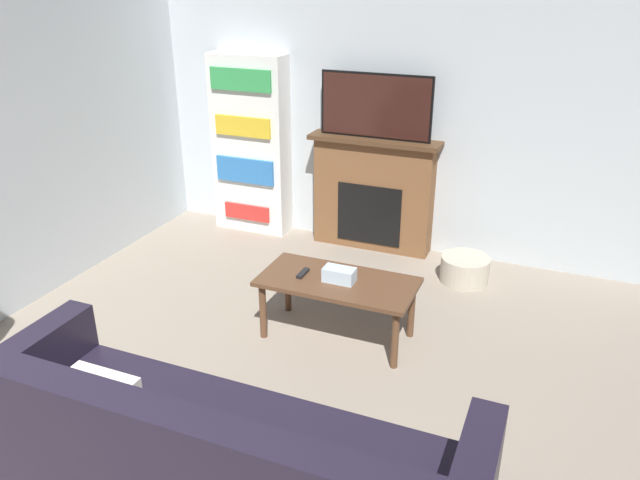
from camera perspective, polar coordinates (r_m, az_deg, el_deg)
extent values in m
cube|color=silver|center=(5.70, 6.15, 12.41)|extent=(5.42, 0.06, 2.70)
cube|color=silver|center=(5.16, -26.47, 8.85)|extent=(0.06, 5.11, 2.70)
cube|color=brown|center=(5.82, 4.89, 4.07)|extent=(1.10, 0.22, 1.02)
cube|color=black|center=(5.77, 4.48, 2.32)|extent=(0.61, 0.01, 0.56)
cube|color=#4C331E|center=(5.64, 5.01, 9.07)|extent=(1.20, 0.28, 0.04)
cube|color=black|center=(5.57, 5.12, 12.10)|extent=(1.01, 0.03, 0.57)
cube|color=#331914|center=(5.56, 5.08, 12.07)|extent=(0.97, 0.01, 0.53)
cube|color=black|center=(2.67, -14.10, -18.72)|extent=(2.44, 0.16, 0.48)
cube|color=black|center=(3.73, -24.84, -13.18)|extent=(0.16, 0.89, 0.72)
cube|color=silver|center=(3.18, -19.18, -13.79)|extent=(0.36, 0.14, 0.28)
cube|color=brown|center=(4.36, 1.62, -3.85)|extent=(1.10, 0.54, 0.03)
cylinder|color=brown|center=(4.48, -5.24, -6.46)|extent=(0.05, 0.05, 0.43)
cylinder|color=brown|center=(4.18, 6.87, -9.03)|extent=(0.05, 0.05, 0.43)
cylinder|color=brown|center=(4.81, -2.96, -4.16)|extent=(0.05, 0.05, 0.43)
cylinder|color=brown|center=(4.52, 8.36, -6.35)|extent=(0.05, 0.05, 0.43)
cube|color=silver|center=(4.31, 1.77, -3.20)|extent=(0.22, 0.12, 0.10)
cube|color=black|center=(4.42, -1.57, -3.05)|extent=(0.04, 0.15, 0.02)
cube|color=white|center=(6.17, -6.32, 8.62)|extent=(0.75, 0.26, 1.73)
cube|color=red|center=(6.25, -6.69, 2.55)|extent=(0.48, 0.03, 0.15)
cube|color=#2D70B7|center=(6.10, -6.88, 6.32)|extent=(0.61, 0.03, 0.24)
cube|color=gold|center=(5.99, -7.09, 10.26)|extent=(0.57, 0.03, 0.19)
cube|color=green|center=(5.90, -7.30, 14.34)|extent=(0.62, 0.03, 0.20)
cylinder|color=#BCB29E|center=(5.42, 13.10, -2.61)|extent=(0.41, 0.41, 0.22)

